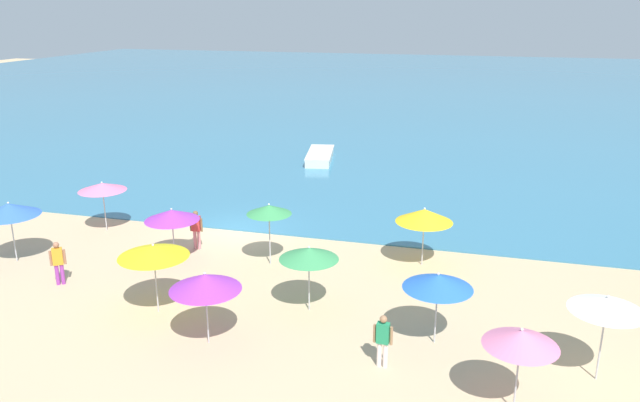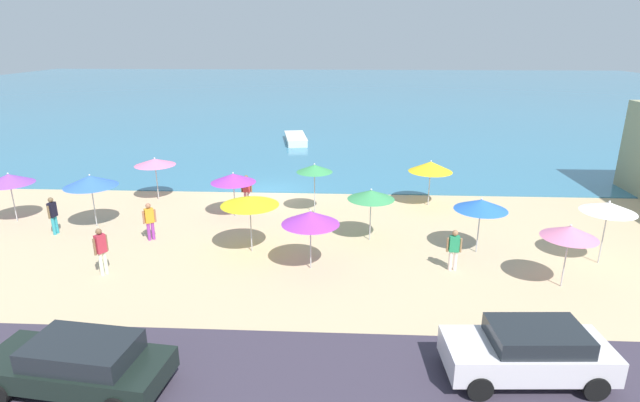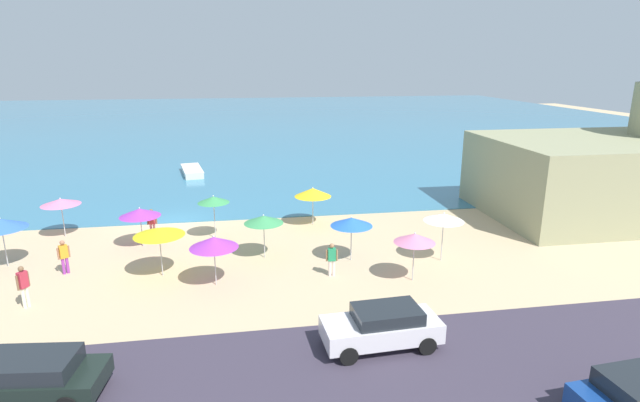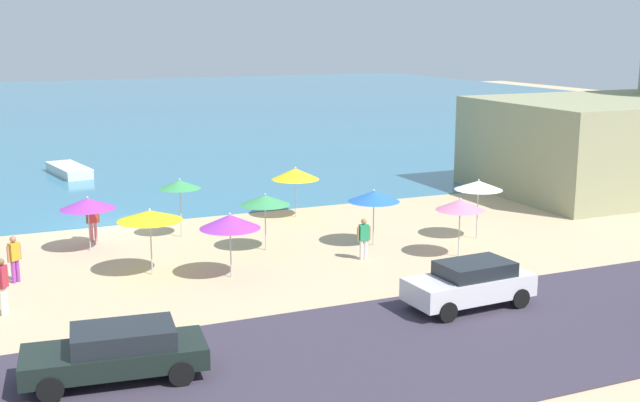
{
  "view_description": "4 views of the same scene",
  "coord_description": "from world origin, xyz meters",
  "views": [
    {
      "loc": [
        10.82,
        -25.08,
        9.96
      ],
      "look_at": [
        3.59,
        1.34,
        1.35
      ],
      "focal_mm": 35.0,
      "sensor_mm": 36.0,
      "label": 1
    },
    {
      "loc": [
        4.26,
        -26.88,
        8.46
      ],
      "look_at": [
        3.09,
        -4.35,
        1.0
      ],
      "focal_mm": 28.0,
      "sensor_mm": 36.0,
      "label": 2
    },
    {
      "loc": [
        4.27,
        -30.91,
        9.85
      ],
      "look_at": [
        9.17,
        -1.31,
        1.4
      ],
      "focal_mm": 28.0,
      "sensor_mm": 36.0,
      "label": 3
    },
    {
      "loc": [
        -5.12,
        -36.2,
        8.75
      ],
      "look_at": [
        9.65,
        -2.33,
        0.82
      ],
      "focal_mm": 45.0,
      "sensor_mm": 36.0,
      "label": 4
    }
  ],
  "objects": [
    {
      "name": "skiff_nearshore",
      "position": [
        0.08,
        14.2,
        0.34
      ],
      "size": [
        2.41,
        5.21,
        0.57
      ],
      "color": "silver",
      "rests_on": "sea"
    },
    {
      "name": "beach_umbrella_1",
      "position": [
        -1.15,
        -3.86,
        1.94
      ],
      "size": [
        2.2,
        2.2,
        2.23
      ],
      "color": "#B2B2B7",
      "rests_on": "ground_plane"
    },
    {
      "name": "parked_car_4",
      "position": [
        9.0,
        -15.78,
        0.84
      ],
      "size": [
        4.22,
        2.03,
        1.47
      ],
      "color": "silver",
      "rests_on": "coastal_road"
    },
    {
      "name": "parked_car_3",
      "position": [
        -2.24,
        -16.79,
        0.8
      ],
      "size": [
        4.73,
        2.34,
        1.38
      ],
      "color": "black",
      "rests_on": "coastal_road"
    },
    {
      "name": "beach_umbrella_9",
      "position": [
        2.76,
        -3.21,
        2.3
      ],
      "size": [
        1.79,
        1.79,
        2.56
      ],
      "color": "#B2B2B7",
      "rests_on": "ground_plane"
    },
    {
      "name": "beach_umbrella_6",
      "position": [
        8.66,
        -1.69,
        2.09
      ],
      "size": [
        2.26,
        2.26,
        2.42
      ],
      "color": "#B2B2B7",
      "rests_on": "ground_plane"
    },
    {
      "name": "beach_umbrella_2",
      "position": [
        3.0,
        -9.55,
        2.06
      ],
      "size": [
        2.19,
        2.19,
        2.38
      ],
      "color": "#B2B2B7",
      "rests_on": "ground_plane"
    },
    {
      "name": "beach_umbrella_11",
      "position": [
        0.46,
        -8.1,
        2.21
      ],
      "size": [
        2.36,
        2.36,
        2.47
      ],
      "color": "#B2B2B7",
      "rests_on": "ground_plane"
    },
    {
      "name": "beach_umbrella_0",
      "position": [
        -7.28,
        -5.7,
        2.23
      ],
      "size": [
        2.36,
        2.36,
        2.54
      ],
      "color": "#B2B2B7",
      "rests_on": "ground_plane"
    },
    {
      "name": "bather_2",
      "position": [
        -4.66,
        -10.47,
        1.03
      ],
      "size": [
        0.38,
        0.5,
        1.83
      ],
      "color": "#EAECC9",
      "rests_on": "ground_plane"
    },
    {
      "name": "sea",
      "position": [
        0.0,
        55.0,
        0.03
      ],
      "size": [
        150.0,
        110.0,
        0.05
      ],
      "primitive_type": "cube",
      "color": "teal",
      "rests_on": "ground_plane"
    },
    {
      "name": "beach_umbrella_3",
      "position": [
        14.26,
        -8.48,
        2.31
      ],
      "size": [
        2.02,
        2.02,
        2.57
      ],
      "color": "#B2B2B7",
      "rests_on": "ground_plane"
    },
    {
      "name": "bather_1",
      "position": [
        -0.8,
        -2.5,
        0.96
      ],
      "size": [
        0.57,
        0.24,
        1.71
      ],
      "color": "#D88187",
      "rests_on": "ground_plane"
    },
    {
      "name": "beach_umbrella_5",
      "position": [
        5.38,
        -6.62,
        2.07
      ],
      "size": [
        2.01,
        2.01,
        2.34
      ],
      "color": "#B2B2B7",
      "rests_on": "ground_plane"
    },
    {
      "name": "bather_0",
      "position": [
        8.39,
        -9.44,
        0.91
      ],
      "size": [
        0.57,
        0.24,
        1.63
      ],
      "color": "#F5D9D0",
      "rests_on": "ground_plane"
    },
    {
      "name": "beach_umbrella_12",
      "position": [
        9.72,
        -7.68,
        2.06
      ],
      "size": [
        2.13,
        2.13,
        2.35
      ],
      "color": "#B2B2B7",
      "rests_on": "ground_plane"
    },
    {
      "name": "beach_umbrella_10",
      "position": [
        -5.87,
        -1.53,
        2.1
      ],
      "size": [
        2.15,
        2.15,
        2.35
      ],
      "color": "#B2B2B7",
      "rests_on": "ground_plane"
    },
    {
      "name": "beach_umbrella_8",
      "position": [
        12.01,
        -10.54,
        2.08
      ],
      "size": [
        1.9,
        1.9,
        2.36
      ],
      "color": "#B2B2B7",
      "rests_on": "ground_plane"
    },
    {
      "name": "ground_plane",
      "position": [
        0.0,
        0.0,
        0.0
      ],
      "size": [
        160.0,
        160.0,
        0.0
      ],
      "primitive_type": "plane",
      "color": "tan"
    },
    {
      "name": "bather_3",
      "position": [
        -4.15,
        -7.1,
        0.94
      ],
      "size": [
        0.48,
        0.39,
        1.68
      ],
      "color": "purple",
      "rests_on": "ground_plane"
    }
  ]
}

